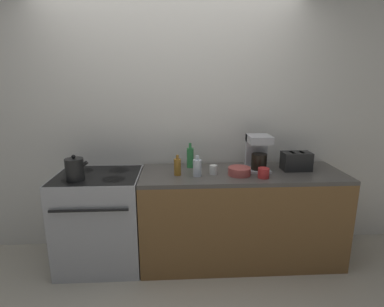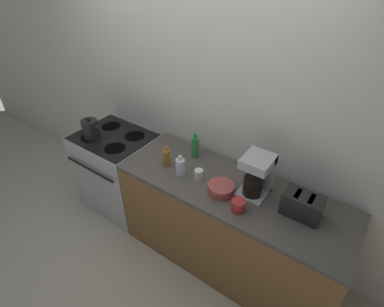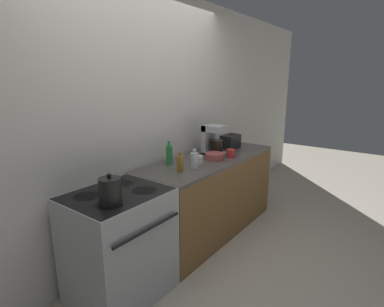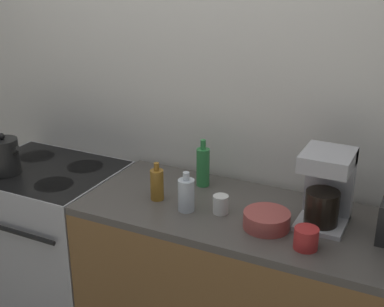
{
  "view_description": "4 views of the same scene",
  "coord_description": "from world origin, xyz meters",
  "px_view_note": "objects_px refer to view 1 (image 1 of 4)",
  "views": [
    {
      "loc": [
        0.05,
        -2.3,
        1.72
      ],
      "look_at": [
        0.2,
        0.33,
        1.07
      ],
      "focal_mm": 28.0,
      "sensor_mm": 36.0,
      "label": 1
    },
    {
      "loc": [
        1.42,
        -1.27,
        2.45
      ],
      "look_at": [
        0.28,
        0.33,
        1.06
      ],
      "focal_mm": 28.0,
      "sensor_mm": 36.0,
      "label": 2
    },
    {
      "loc": [
        -2.03,
        -1.43,
        1.73
      ],
      "look_at": [
        0.33,
        0.33,
        1.0
      ],
      "focal_mm": 28.0,
      "sensor_mm": 36.0,
      "label": 3
    },
    {
      "loc": [
        1.23,
        -1.71,
        2.01
      ],
      "look_at": [
        0.18,
        0.39,
        1.09
      ],
      "focal_mm": 50.0,
      "sensor_mm": 36.0,
      "label": 4
    }
  ],
  "objects_px": {
    "cup_red": "(264,173)",
    "bowl": "(239,171)",
    "kettle": "(75,169)",
    "toaster": "(296,161)",
    "stove": "(101,219)",
    "cup_white": "(213,170)",
    "bottle_green": "(190,157)",
    "bottle_clear": "(197,168)",
    "coffee_maker": "(258,152)",
    "bottle_amber": "(177,167)"
  },
  "relations": [
    {
      "from": "kettle",
      "to": "coffee_maker",
      "type": "xyz_separation_m",
      "value": [
        1.63,
        0.21,
        0.08
      ]
    },
    {
      "from": "toaster",
      "to": "cup_white",
      "type": "bearing_deg",
      "value": -173.5
    },
    {
      "from": "stove",
      "to": "bottle_amber",
      "type": "relative_size",
      "value": 4.77
    },
    {
      "from": "stove",
      "to": "bottle_clear",
      "type": "distance_m",
      "value": 1.03
    },
    {
      "from": "coffee_maker",
      "to": "bottle_clear",
      "type": "height_order",
      "value": "coffee_maker"
    },
    {
      "from": "stove",
      "to": "toaster",
      "type": "height_order",
      "value": "toaster"
    },
    {
      "from": "kettle",
      "to": "cup_white",
      "type": "bearing_deg",
      "value": 4.33
    },
    {
      "from": "coffee_maker",
      "to": "bottle_clear",
      "type": "bearing_deg",
      "value": -164.04
    },
    {
      "from": "coffee_maker",
      "to": "kettle",
      "type": "bearing_deg",
      "value": -172.6
    },
    {
      "from": "bottle_clear",
      "to": "cup_white",
      "type": "height_order",
      "value": "bottle_clear"
    },
    {
      "from": "stove",
      "to": "bottle_clear",
      "type": "relative_size",
      "value": 4.73
    },
    {
      "from": "stove",
      "to": "coffee_maker",
      "type": "distance_m",
      "value": 1.6
    },
    {
      "from": "stove",
      "to": "bottle_clear",
      "type": "height_order",
      "value": "bottle_clear"
    },
    {
      "from": "toaster",
      "to": "cup_red",
      "type": "height_order",
      "value": "toaster"
    },
    {
      "from": "stove",
      "to": "cup_white",
      "type": "relative_size",
      "value": 10.51
    },
    {
      "from": "kettle",
      "to": "bowl",
      "type": "distance_m",
      "value": 1.43
    },
    {
      "from": "bottle_amber",
      "to": "bottle_clear",
      "type": "height_order",
      "value": "bottle_clear"
    },
    {
      "from": "bottle_amber",
      "to": "bowl",
      "type": "height_order",
      "value": "bottle_amber"
    },
    {
      "from": "toaster",
      "to": "kettle",
      "type": "bearing_deg",
      "value": -174.8
    },
    {
      "from": "cup_red",
      "to": "stove",
      "type": "bearing_deg",
      "value": 173.73
    },
    {
      "from": "coffee_maker",
      "to": "bottle_amber",
      "type": "height_order",
      "value": "coffee_maker"
    },
    {
      "from": "stove",
      "to": "bottle_green",
      "type": "relative_size",
      "value": 3.66
    },
    {
      "from": "coffee_maker",
      "to": "cup_white",
      "type": "relative_size",
      "value": 3.98
    },
    {
      "from": "stove",
      "to": "cup_white",
      "type": "xyz_separation_m",
      "value": [
        1.05,
        -0.04,
        0.47
      ]
    },
    {
      "from": "kettle",
      "to": "coffee_maker",
      "type": "relative_size",
      "value": 0.66
    },
    {
      "from": "kettle",
      "to": "toaster",
      "type": "bearing_deg",
      "value": 5.2
    },
    {
      "from": "bottle_green",
      "to": "bottle_clear",
      "type": "height_order",
      "value": "bottle_green"
    },
    {
      "from": "kettle",
      "to": "cup_white",
      "type": "xyz_separation_m",
      "value": [
        1.2,
        0.09,
        -0.05
      ]
    },
    {
      "from": "cup_red",
      "to": "bowl",
      "type": "bearing_deg",
      "value": 155.22
    },
    {
      "from": "bottle_green",
      "to": "cup_red",
      "type": "bearing_deg",
      "value": -30.0
    },
    {
      "from": "bottle_clear",
      "to": "cup_red",
      "type": "relative_size",
      "value": 1.91
    },
    {
      "from": "coffee_maker",
      "to": "bottle_clear",
      "type": "xyz_separation_m",
      "value": [
        -0.58,
        -0.17,
        -0.09
      ]
    },
    {
      "from": "cup_red",
      "to": "kettle",
      "type": "bearing_deg",
      "value": 178.75
    },
    {
      "from": "stove",
      "to": "toaster",
      "type": "relative_size",
      "value": 3.35
    },
    {
      "from": "bottle_green",
      "to": "toaster",
      "type": "bearing_deg",
      "value": -8.14
    },
    {
      "from": "stove",
      "to": "cup_red",
      "type": "height_order",
      "value": "cup_red"
    },
    {
      "from": "bottle_amber",
      "to": "toaster",
      "type": "bearing_deg",
      "value": 4.94
    },
    {
      "from": "bottle_clear",
      "to": "cup_white",
      "type": "xyz_separation_m",
      "value": [
        0.15,
        0.05,
        -0.04
      ]
    },
    {
      "from": "cup_red",
      "to": "bowl",
      "type": "distance_m",
      "value": 0.21
    },
    {
      "from": "stove",
      "to": "cup_red",
      "type": "relative_size",
      "value": 9.03
    },
    {
      "from": "kettle",
      "to": "coffee_maker",
      "type": "bearing_deg",
      "value": 7.4
    },
    {
      "from": "toaster",
      "to": "bottle_green",
      "type": "bearing_deg",
      "value": 171.86
    },
    {
      "from": "bottle_clear",
      "to": "bowl",
      "type": "distance_m",
      "value": 0.38
    },
    {
      "from": "bottle_amber",
      "to": "bowl",
      "type": "bearing_deg",
      "value": -3.11
    },
    {
      "from": "toaster",
      "to": "bowl",
      "type": "xyz_separation_m",
      "value": [
        -0.57,
        -0.13,
        -0.05
      ]
    },
    {
      "from": "cup_white",
      "to": "bowl",
      "type": "height_order",
      "value": "cup_white"
    },
    {
      "from": "kettle",
      "to": "bottle_clear",
      "type": "bearing_deg",
      "value": 2.45
    },
    {
      "from": "toaster",
      "to": "bowl",
      "type": "relative_size",
      "value": 1.32
    },
    {
      "from": "kettle",
      "to": "bowl",
      "type": "bearing_deg",
      "value": 2.18
    },
    {
      "from": "stove",
      "to": "bottle_amber",
      "type": "xyz_separation_m",
      "value": [
        0.72,
        -0.04,
        0.51
      ]
    }
  ]
}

